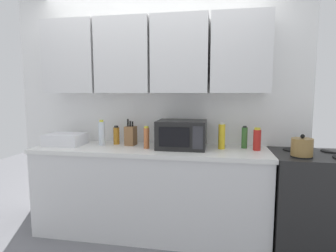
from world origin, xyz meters
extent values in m
cube|color=white|center=(0.00, 0.03, 1.30)|extent=(3.22, 0.06, 2.60)
cube|color=silver|center=(-0.87, -0.15, 1.83)|extent=(0.56, 0.33, 0.75)
cube|color=silver|center=(-0.29, -0.15, 1.83)|extent=(0.56, 0.33, 0.75)
cube|color=silver|center=(0.29, -0.15, 1.83)|extent=(0.56, 0.33, 0.75)
cube|color=silver|center=(0.87, -0.15, 1.83)|extent=(0.56, 0.33, 0.75)
cube|color=silver|center=(0.00, -0.30, 0.43)|extent=(2.32, 0.60, 0.86)
cube|color=white|center=(0.00, -0.30, 0.88)|extent=(2.35, 0.63, 0.04)
cube|color=black|center=(1.56, -0.32, 0.45)|extent=(0.76, 0.64, 0.90)
cylinder|color=black|center=(1.39, -0.46, 0.91)|extent=(0.18, 0.18, 0.01)
cylinder|color=black|center=(1.39, -0.18, 0.91)|extent=(0.18, 0.18, 0.01)
cylinder|color=black|center=(1.73, -0.18, 0.91)|extent=(0.18, 0.18, 0.01)
cylinder|color=olive|center=(1.39, -0.46, 0.99)|extent=(0.18, 0.18, 0.15)
sphere|color=black|center=(1.39, -0.46, 1.08)|extent=(0.04, 0.04, 0.04)
cube|color=black|center=(0.32, -0.26, 1.04)|extent=(0.48, 0.36, 0.28)
cube|color=black|center=(0.27, -0.44, 1.04)|extent=(0.29, 0.01, 0.18)
cube|color=#2D2D33|center=(0.49, -0.44, 1.04)|extent=(0.10, 0.01, 0.21)
cube|color=silver|center=(-0.92, -0.30, 0.96)|extent=(0.38, 0.30, 0.12)
cube|color=brown|center=(-0.23, -0.19, 1.00)|extent=(0.11, 0.13, 0.20)
cylinder|color=black|center=(-0.26, -0.20, 1.14)|extent=(0.02, 0.02, 0.08)
cylinder|color=black|center=(-0.23, -0.20, 1.13)|extent=(0.02, 0.02, 0.06)
cylinder|color=black|center=(-0.21, -0.20, 1.13)|extent=(0.02, 0.02, 0.05)
cylinder|color=gold|center=(0.71, -0.22, 1.02)|extent=(0.07, 0.07, 0.24)
cylinder|color=silver|center=(0.71, -0.22, 1.15)|extent=(0.05, 0.05, 0.02)
cylinder|color=red|center=(1.05, -0.23, 1.00)|extent=(0.07, 0.07, 0.20)
cylinder|color=yellow|center=(1.05, -0.23, 1.11)|extent=(0.06, 0.06, 0.02)
cylinder|color=#BC6638|center=(-0.02, -0.33, 1.00)|extent=(0.06, 0.06, 0.21)
cylinder|color=yellow|center=(-0.02, -0.33, 1.11)|extent=(0.04, 0.04, 0.02)
cylinder|color=#AD701E|center=(-0.40, -0.17, 0.99)|extent=(0.06, 0.06, 0.18)
cylinder|color=black|center=(-0.40, -0.17, 1.09)|extent=(0.04, 0.04, 0.02)
cylinder|color=silver|center=(-0.54, -0.24, 1.02)|extent=(0.07, 0.07, 0.25)
cylinder|color=yellow|center=(-0.54, -0.24, 1.16)|extent=(0.04, 0.04, 0.02)
cylinder|color=#386B2D|center=(0.94, -0.14, 1.00)|extent=(0.06, 0.06, 0.21)
cylinder|color=black|center=(0.94, -0.14, 1.12)|extent=(0.04, 0.04, 0.02)
camera|label=1|loc=(0.66, -2.96, 1.45)|focal=29.56mm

